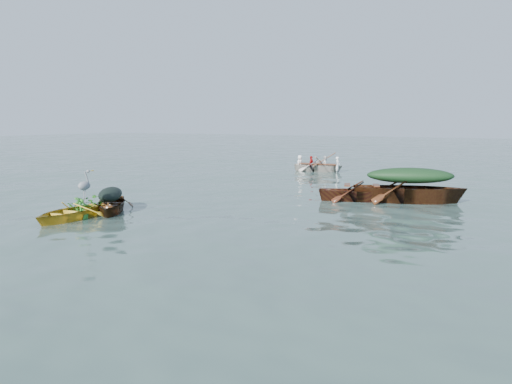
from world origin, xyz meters
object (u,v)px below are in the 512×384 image
yellow_dinghy (70,220)px  heron (84,191)px  rowed_boat (318,171)px  green_tarp_boat (409,202)px  open_wooden_boat (361,201)px  dark_covered_boat (111,212)px

yellow_dinghy → heron: bearing=5.2°
rowed_boat → green_tarp_boat: bearing=-145.1°
green_tarp_boat → heron: size_ratio=5.56×
open_wooden_boat → heron: 8.94m
rowed_boat → open_wooden_boat: bearing=-153.7°
green_tarp_boat → heron: heron is taller
green_tarp_boat → open_wooden_boat: green_tarp_boat is taller
yellow_dinghy → heron: size_ratio=3.11×
dark_covered_boat → green_tarp_boat: bearing=1.3°
green_tarp_boat → yellow_dinghy: bearing=116.0°
dark_covered_boat → green_tarp_boat: 9.64m
yellow_dinghy → dark_covered_boat: size_ratio=0.89×
open_wooden_boat → green_tarp_boat: bearing=-89.7°
dark_covered_boat → green_tarp_boat: size_ratio=0.63×
open_wooden_boat → heron: bearing=122.8°
yellow_dinghy → rowed_boat: rowed_boat is taller
open_wooden_boat → yellow_dinghy: bearing=120.5°
yellow_dinghy → green_tarp_boat: 10.69m
dark_covered_boat → rowed_boat: rowed_boat is taller
rowed_boat → heron: 15.45m
open_wooden_boat → rowed_boat: open_wooden_boat is taller
dark_covered_boat → rowed_boat: bearing=47.9°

